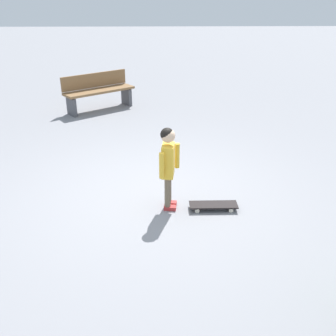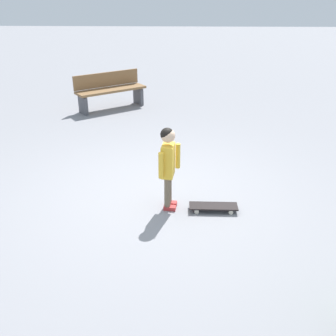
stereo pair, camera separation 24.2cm
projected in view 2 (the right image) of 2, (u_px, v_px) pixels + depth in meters
name	position (u px, v px, depth m)	size (l,w,h in m)	color
ground_plane	(151.00, 193.00, 5.19)	(50.00, 50.00, 0.00)	gray
child_person	(168.00, 160.00, 4.58)	(0.25, 0.35, 1.06)	brown
skateboard	(213.00, 207.00, 4.76)	(0.60, 0.19, 0.07)	black
street_bench	(110.00, 90.00, 8.68)	(1.55, 1.30, 0.80)	brown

